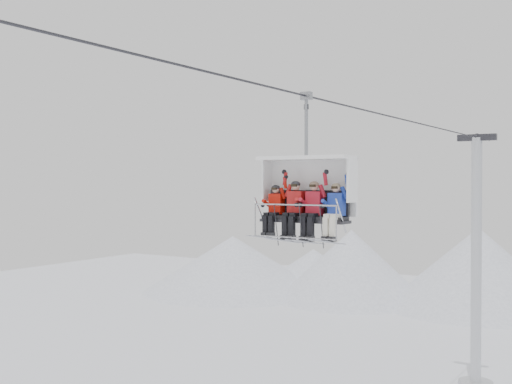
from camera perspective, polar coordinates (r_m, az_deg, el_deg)
The scene contains 7 objects.
lift_tower_right at distance 36.39m, azimuth 18.98°, elevation -7.30°, with size 2.00×1.80×13.48m.
haul_cable at distance 15.64m, azimuth 0.00°, elevation 9.61°, with size 0.06×0.06×50.00m, color #2C2C31.
chairlift_carrier at distance 17.83m, azimuth 4.69°, elevation 0.29°, with size 2.70×1.17×3.98m.
skier_far_left at distance 18.00m, azimuth 1.64°, elevation -1.46°, with size 0.39×1.69×1.56m.
skier_center_left at distance 17.70m, azimuth 3.43°, elevation -1.35°, with size 0.44×1.69×1.73m.
skier_center_right at distance 17.43m, azimuth 5.09°, elevation -1.39°, with size 0.44×1.69×1.72m.
skier_far_right at distance 17.13m, azimuth 7.02°, elevation -1.51°, with size 0.41×1.69×1.64m.
Camera 1 is at (8.25, -13.07, 10.93)m, focal length 45.00 mm.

